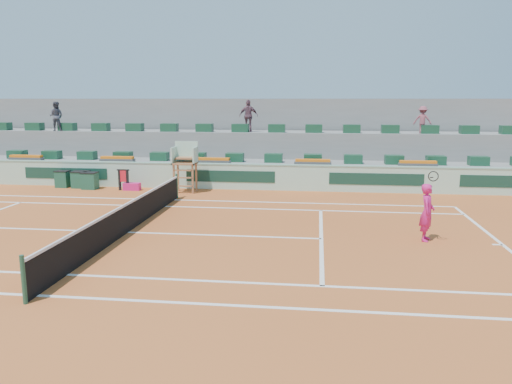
# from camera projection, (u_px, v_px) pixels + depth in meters

# --- Properties ---
(ground) EXTENTS (90.00, 90.00, 0.00)m
(ground) POSITION_uv_depth(u_px,v_px,m) (128.00, 232.00, 16.61)
(ground) COLOR #AD5021
(ground) RESTS_ON ground
(seating_tier_lower) EXTENTS (36.00, 4.00, 1.20)m
(seating_tier_lower) POSITION_uv_depth(u_px,v_px,m) (201.00, 170.00, 26.94)
(seating_tier_lower) COLOR gray
(seating_tier_lower) RESTS_ON ground
(seating_tier_upper) EXTENTS (36.00, 2.40, 2.60)m
(seating_tier_upper) POSITION_uv_depth(u_px,v_px,m) (207.00, 154.00, 28.37)
(seating_tier_upper) COLOR gray
(seating_tier_upper) RESTS_ON ground
(stadium_back_wall) EXTENTS (36.00, 0.40, 4.40)m
(stadium_back_wall) POSITION_uv_depth(u_px,v_px,m) (213.00, 136.00, 29.76)
(stadium_back_wall) COLOR gray
(stadium_back_wall) RESTS_ON ground
(player_bag) EXTENTS (0.81, 0.36, 0.36)m
(player_bag) POSITION_uv_depth(u_px,v_px,m) (132.00, 187.00, 24.28)
(player_bag) COLOR #DB1C76
(player_bag) RESTS_ON ground
(spectator_left) EXTENTS (0.85, 0.69, 1.64)m
(spectator_left) POSITION_uv_depth(u_px,v_px,m) (56.00, 116.00, 28.19)
(spectator_left) COLOR #454651
(spectator_left) RESTS_ON seating_tier_upper
(spectator_mid) EXTENTS (1.05, 0.49, 1.74)m
(spectator_mid) POSITION_uv_depth(u_px,v_px,m) (249.00, 116.00, 27.24)
(spectator_mid) COLOR #6E4958
(spectator_mid) RESTS_ON seating_tier_upper
(spectator_right) EXTENTS (1.02, 0.74, 1.42)m
(spectator_right) POSITION_uv_depth(u_px,v_px,m) (423.00, 120.00, 26.00)
(spectator_right) COLOR #904855
(spectator_right) RESTS_ON seating_tier_upper
(court_lines) EXTENTS (23.89, 11.09, 0.01)m
(court_lines) POSITION_uv_depth(u_px,v_px,m) (128.00, 232.00, 16.61)
(court_lines) COLOR white
(court_lines) RESTS_ON ground
(tennis_net) EXTENTS (0.10, 11.97, 1.10)m
(tennis_net) POSITION_uv_depth(u_px,v_px,m) (127.00, 217.00, 16.51)
(tennis_net) COLOR black
(tennis_net) RESTS_ON ground
(advertising_hoarding) EXTENTS (36.00, 0.34, 1.26)m
(advertising_hoarding) POSITION_uv_depth(u_px,v_px,m) (191.00, 176.00, 24.78)
(advertising_hoarding) COLOR #ACD9C0
(advertising_hoarding) RESTS_ON ground
(umpire_chair) EXTENTS (1.10, 0.90, 2.40)m
(umpire_chair) POSITION_uv_depth(u_px,v_px,m) (185.00, 160.00, 23.64)
(umpire_chair) COLOR #945D38
(umpire_chair) RESTS_ON ground
(seat_row_lower) EXTENTS (32.90, 0.60, 0.44)m
(seat_row_lower) POSITION_uv_depth(u_px,v_px,m) (197.00, 157.00, 25.91)
(seat_row_lower) COLOR #16442B
(seat_row_lower) RESTS_ON seating_tier_lower
(seat_row_upper) EXTENTS (32.90, 0.60, 0.44)m
(seat_row_upper) POSITION_uv_depth(u_px,v_px,m) (205.00, 128.00, 27.50)
(seat_row_upper) COLOR #16442B
(seat_row_upper) RESTS_ON seating_tier_upper
(flower_planters) EXTENTS (26.80, 0.36, 0.28)m
(flower_planters) POSITION_uv_depth(u_px,v_px,m) (164.00, 160.00, 25.32)
(flower_planters) COLOR #4B4B4B
(flower_planters) RESTS_ON seating_tier_lower
(drink_cooler_a) EXTENTS (0.73, 0.63, 0.84)m
(drink_cooler_a) POSITION_uv_depth(u_px,v_px,m) (90.00, 181.00, 24.55)
(drink_cooler_a) COLOR #194C37
(drink_cooler_a) RESTS_ON ground
(drink_cooler_b) EXTENTS (0.80, 0.69, 0.84)m
(drink_cooler_b) POSITION_uv_depth(u_px,v_px,m) (81.00, 179.00, 24.93)
(drink_cooler_b) COLOR #194C37
(drink_cooler_b) RESTS_ON ground
(drink_cooler_c) EXTENTS (0.65, 0.57, 0.84)m
(drink_cooler_c) POSITION_uv_depth(u_px,v_px,m) (63.00, 179.00, 25.07)
(drink_cooler_c) COLOR #194C37
(drink_cooler_c) RESTS_ON ground
(towel_rack) EXTENTS (0.61, 0.10, 1.03)m
(towel_rack) POSITION_uv_depth(u_px,v_px,m) (123.00, 178.00, 24.19)
(towel_rack) COLOR black
(towel_rack) RESTS_ON ground
(tennis_player) EXTENTS (0.60, 0.94, 2.28)m
(tennis_player) POSITION_uv_depth(u_px,v_px,m) (427.00, 212.00, 15.50)
(tennis_player) COLOR #DB1C76
(tennis_player) RESTS_ON ground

